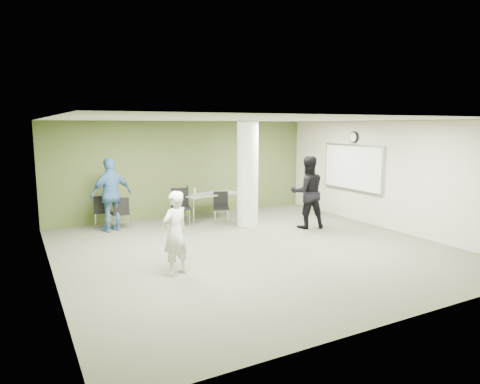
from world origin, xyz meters
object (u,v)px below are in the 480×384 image
folding_table (210,195)px  man_blue (111,195)px  chair_back_left (120,211)px  man_black (307,192)px  woman_white (175,233)px

folding_table → man_blue: (-2.73, -0.04, 0.23)m
folding_table → chair_back_left: bearing=171.2°
folding_table → chair_back_left: (-2.52, 0.03, -0.22)m
man_black → man_blue: (-4.59, 2.06, -0.01)m
folding_table → man_black: (1.86, -2.10, 0.24)m
chair_back_left → woman_white: 3.93m
chair_back_left → woman_white: size_ratio=0.55×
folding_table → man_black: size_ratio=0.89×
woman_white → man_blue: 3.86m
chair_back_left → man_blue: size_ratio=0.45×
chair_back_left → man_black: 4.89m
chair_back_left → man_black: (4.37, -2.13, 0.46)m
man_blue → man_black: bearing=140.2°
man_black → woman_white: bearing=39.6°
woman_white → man_blue: size_ratio=0.82×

